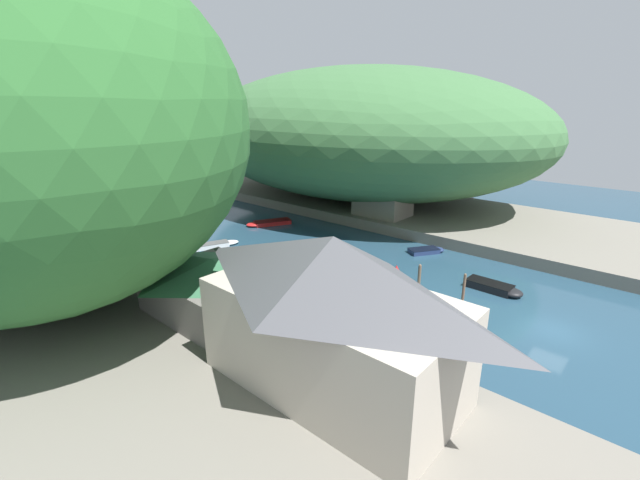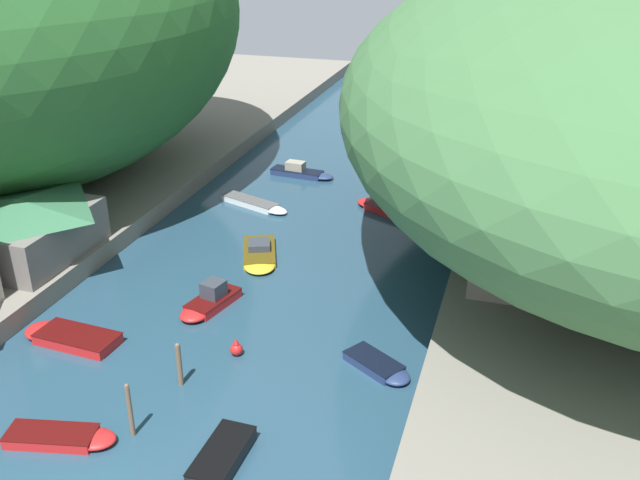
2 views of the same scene
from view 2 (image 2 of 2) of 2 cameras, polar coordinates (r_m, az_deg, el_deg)
water_surface at (r=53.50m, az=-1.47°, el=0.24°), size 130.00×130.00×0.00m
left_bank at (r=63.63m, az=-21.31°, el=3.27°), size 22.00×120.00×1.34m
right_bank at (r=51.46m, az=23.31°, el=-2.18°), size 22.00×120.00×1.34m
hillside_left at (r=63.61m, az=-22.27°, el=16.07°), size 31.27×43.78×26.21m
boathouse_shed at (r=50.82m, az=-22.71°, el=1.01°), size 7.95×9.38×4.00m
right_bank_cottage at (r=45.03m, az=15.44°, el=0.21°), size 5.29×7.28×5.55m
boat_far_right_bank at (r=43.38m, az=-19.56°, el=-7.26°), size 5.96×2.53×0.61m
boat_open_rowboat at (r=44.47m, az=-8.89°, el=-4.89°), size 2.74×4.90×1.59m
boat_cabin_cruiser at (r=36.09m, az=-19.76°, el=-14.63°), size 5.34×2.61×0.54m
boat_far_upstream at (r=32.94m, az=-8.30°, el=-17.39°), size 1.84×4.87×0.70m
boat_white_cruiser at (r=58.99m, az=-5.06°, el=2.86°), size 6.61×3.57×0.52m
boat_near_quay at (r=38.64m, az=4.85°, el=-10.09°), size 4.27×3.50×0.52m
boat_small_dinghy at (r=74.30m, az=5.21°, el=7.52°), size 3.47×2.72×0.39m
boat_mid_channel at (r=65.69m, az=-1.39°, el=5.44°), size 6.11×2.09×1.33m
boat_red_skiff at (r=50.30m, az=-4.87°, el=-1.16°), size 4.12×6.18×0.95m
boat_navy_launch at (r=58.15m, az=5.33°, el=2.53°), size 6.24×4.29×0.56m
mooring_post_nearest at (r=34.83m, az=-14.96°, el=-12.98°), size 0.23×0.23×2.91m
mooring_post_second at (r=37.67m, az=-11.20°, el=-9.70°), size 0.28×0.28×2.52m
channel_buoy_near at (r=39.94m, az=-6.71°, el=-8.61°), size 0.71×0.71×1.06m
person_on_quay at (r=49.52m, az=-21.33°, el=-0.76°), size 0.25×0.40×1.69m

